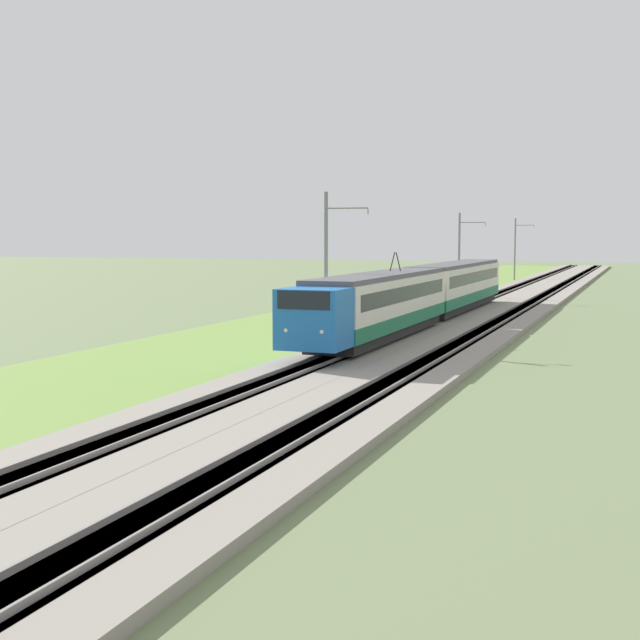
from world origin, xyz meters
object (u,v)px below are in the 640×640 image
Objects in this scene: catenary_mast_mid at (327,265)px; catenary_mast_far at (460,255)px; passenger_train at (424,291)px; catenary_mast_distant at (515,249)px.

catenary_mast_mid is 36.19m from catenary_mast_far.
catenary_mast_distant is (62.32, 3.02, 1.90)m from passenger_train.
passenger_train is 5.07× the size of catenary_mast_mid.
catenary_mast_distant is at bearing -0.00° from catenary_mast_mid.
catenary_mast_distant is (72.38, -0.00, -0.06)m from catenary_mast_mid.
passenger_train is 62.42m from catenary_mast_distant.
passenger_train is 26.36m from catenary_mast_far.
passenger_train is 10.69m from catenary_mast_mid.
catenary_mast_distant is at bearing 0.00° from catenary_mast_far.
catenary_mast_far is at bearing -0.00° from catenary_mast_mid.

